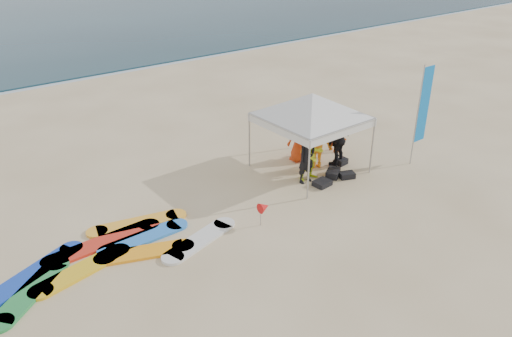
{
  "coord_description": "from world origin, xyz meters",
  "views": [
    {
      "loc": [
        -7.09,
        -6.62,
        6.98
      ],
      "look_at": [
        0.18,
        2.6,
        1.2
      ],
      "focal_mm": 35.0,
      "sensor_mm": 36.0,
      "label": 1
    }
  ],
  "objects": [
    {
      "name": "gear_pile",
      "position": [
        3.21,
        2.56,
        0.1
      ],
      "size": [
        1.98,
        1.13,
        0.22
      ],
      "color": "black",
      "rests_on": "ground"
    },
    {
      "name": "shoreline_foam",
      "position": [
        0.0,
        18.2,
        0.0
      ],
      "size": [
        160.0,
        1.2,
        0.01
      ],
      "primitive_type": "cube",
      "color": "silver",
      "rests_on": "ground"
    },
    {
      "name": "person_orange_b",
      "position": [
        3.21,
        4.16,
        0.92
      ],
      "size": [
        0.95,
        0.66,
        1.85
      ],
      "primitive_type": "imported",
      "rotation": [
        0.0,
        0.0,
        3.23
      ],
      "color": "red",
      "rests_on": "ground"
    },
    {
      "name": "person_seated",
      "position": [
        4.63,
        3.95,
        0.49
      ],
      "size": [
        0.36,
        0.93,
        0.99
      ],
      "primitive_type": "imported",
      "rotation": [
        0.0,
        0.0,
        1.5
      ],
      "color": "orange",
      "rests_on": "ground"
    },
    {
      "name": "person_yellow",
      "position": [
        2.58,
        2.92,
        0.8
      ],
      "size": [
        0.81,
        0.65,
        1.59
      ],
      "primitive_type": "imported",
      "rotation": [
        0.0,
        0.0,
        -0.07
      ],
      "color": "#E1F122",
      "rests_on": "ground"
    },
    {
      "name": "person_orange_a",
      "position": [
        3.28,
        3.45,
        0.8
      ],
      "size": [
        1.19,
        0.97,
        1.61
      ],
      "primitive_type": "imported",
      "rotation": [
        0.0,
        0.0,
        2.72
      ],
      "color": "orange",
      "rests_on": "ground"
    },
    {
      "name": "ground",
      "position": [
        0.0,
        0.0,
        0.0
      ],
      "size": [
        120.0,
        120.0,
        0.0
      ],
      "primitive_type": "plane",
      "color": "beige",
      "rests_on": "ground"
    },
    {
      "name": "person_black_a",
      "position": [
        2.32,
        2.9,
        0.82
      ],
      "size": [
        0.61,
        0.42,
        1.64
      ],
      "primitive_type": "imported",
      "rotation": [
        0.0,
        0.0,
        0.05
      ],
      "color": "black",
      "rests_on": "ground"
    },
    {
      "name": "canopy_tent",
      "position": [
        2.98,
        3.45,
        2.48
      ],
      "size": [
        3.78,
        3.78,
        2.85
      ],
      "color": "#A5A5A8",
      "rests_on": "ground"
    },
    {
      "name": "person_black_b",
      "position": [
        3.9,
        3.11,
        0.9
      ],
      "size": [
        1.11,
        0.62,
        1.79
      ],
      "primitive_type": "imported",
      "rotation": [
        0.0,
        0.0,
        3.32
      ],
      "color": "black",
      "rests_on": "ground"
    },
    {
      "name": "feather_flag",
      "position": [
        6.08,
        1.72,
        1.9
      ],
      "size": [
        0.55,
        0.04,
        3.24
      ],
      "color": "#A5A5A8",
      "rests_on": "ground"
    },
    {
      "name": "surfboard_spread",
      "position": [
        -3.85,
        3.07,
        0.04
      ],
      "size": [
        5.83,
        2.64,
        0.07
      ],
      "color": "silver",
      "rests_on": "ground"
    },
    {
      "name": "marker_pennant",
      "position": [
        -0.15,
        1.84,
        0.49
      ],
      "size": [
        0.28,
        0.28,
        0.64
      ],
      "color": "#A5A5A8",
      "rests_on": "ground"
    }
  ]
}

